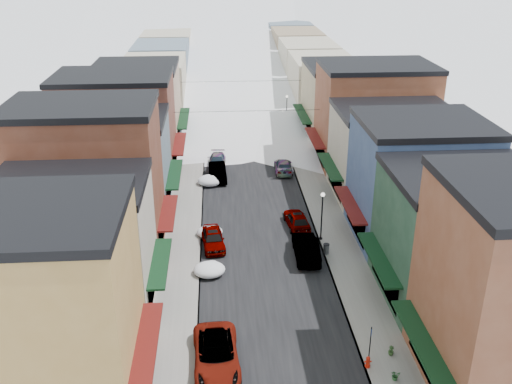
{
  "coord_description": "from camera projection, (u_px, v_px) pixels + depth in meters",
  "views": [
    {
      "loc": [
        -3.38,
        -21.93,
        23.45
      ],
      "look_at": [
        0.0,
        25.95,
        2.43
      ],
      "focal_mm": 40.0,
      "sensor_mm": 36.0,
      "label": 1
    }
  ],
  "objects": [
    {
      "name": "bldg_l_brick_far",
      "position": [
        117.0,
        125.0,
        61.26
      ],
      "size": [
        13.3,
        9.2,
        11.0
      ],
      "color": "brown",
      "rests_on": "ground"
    },
    {
      "name": "bldg_l_yellow",
      "position": [
        37.0,
        307.0,
        30.16
      ],
      "size": [
        11.3,
        8.7,
        11.5
      ],
      "color": "#C08F46",
      "rests_on": "ground"
    },
    {
      "name": "streetlamp_far",
      "position": [
        287.0,
        106.0,
        79.25
      ],
      "size": [
        0.33,
        0.33,
        4.0
      ],
      "color": "black",
      "rests_on": "sidewalk_right"
    },
    {
      "name": "bldg_l_cream",
      "position": [
        75.0,
        246.0,
        38.32
      ],
      "size": [
        11.3,
        8.2,
        9.5
      ],
      "color": "beige",
      "rests_on": "ground"
    },
    {
      "name": "overhead_cables",
      "position": [
        244.0,
        95.0,
        70.58
      ],
      "size": [
        16.4,
        15.04,
        0.04
      ],
      "color": "black",
      "rests_on": "ground"
    },
    {
      "name": "car_gray_suv",
      "position": [
        297.0,
        219.0,
        50.98
      ],
      "size": [
        2.21,
        4.59,
        1.51
      ],
      "primitive_type": "imported",
      "rotation": [
        0.0,
        0.0,
        3.24
      ],
      "color": "gray",
      "rests_on": "ground"
    },
    {
      "name": "bldg_r_cream",
      "position": [
        391.0,
        152.0,
        56.15
      ],
      "size": [
        12.3,
        9.2,
        9.0
      ],
      "color": "#B9AD95",
      "rests_on": "ground"
    },
    {
      "name": "bldg_r_green",
      "position": [
        459.0,
        236.0,
        39.57
      ],
      "size": [
        11.3,
        9.2,
        9.5
      ],
      "color": "#1F412C",
      "rests_on": "ground"
    },
    {
      "name": "streetlamp_near",
      "position": [
        322.0,
        210.0,
        47.8
      ],
      "size": [
        0.36,
        0.36,
        4.33
      ],
      "color": "black",
      "rests_on": "sidewalk_right"
    },
    {
      "name": "sidewalk_right",
      "position": [
        284.0,
        114.0,
        84.88
      ],
      "size": [
        3.2,
        160.0,
        0.15
      ],
      "primitive_type": "cube",
      "color": "gray",
      "rests_on": "ground"
    },
    {
      "name": "parking_sign",
      "position": [
        370.0,
        341.0,
        34.11
      ],
      "size": [
        0.1,
        0.33,
        2.45
      ],
      "color": "black",
      "rests_on": "sidewalk_right"
    },
    {
      "name": "sidewalk_left",
      "position": [
        195.0,
        116.0,
        84.03
      ],
      "size": [
        3.2,
        160.0,
        0.15
      ],
      "primitive_type": "cube",
      "color": "gray",
      "rests_on": "ground"
    },
    {
      "name": "bldg_l_grayblue",
      "position": [
        114.0,
        163.0,
        53.5
      ],
      "size": [
        11.3,
        9.2,
        9.0
      ],
      "color": "slate",
      "rests_on": "ground"
    },
    {
      "name": "bldg_l_tan",
      "position": [
        138.0,
        105.0,
        70.66
      ],
      "size": [
        11.3,
        11.2,
        10.0
      ],
      "color": "tan",
      "rests_on": "ground"
    },
    {
      "name": "car_black_sedan",
      "position": [
        283.0,
        166.0,
        63.34
      ],
      "size": [
        2.16,
        4.81,
        1.37
      ],
      "primitive_type": "imported",
      "rotation": [
        0.0,
        0.0,
        3.09
      ],
      "color": "black",
      "rests_on": "ground"
    },
    {
      "name": "car_white_suv",
      "position": [
        216.0,
        354.0,
        34.17
      ],
      "size": [
        2.95,
        5.96,
        1.62
      ],
      "primitive_type": "imported",
      "rotation": [
        0.0,
        0.0,
        0.05
      ],
      "color": "silver",
      "rests_on": "ground"
    },
    {
      "name": "distant_blocks",
      "position": [
        234.0,
        59.0,
        103.9
      ],
      "size": [
        34.0,
        55.0,
        8.0
      ],
      "color": "gray",
      "rests_on": "ground"
    },
    {
      "name": "curb_left",
      "position": [
        206.0,
        115.0,
        84.13
      ],
      "size": [
        0.1,
        160.0,
        0.15
      ],
      "primitive_type": "cube",
      "color": "slate",
      "rests_on": "ground"
    },
    {
      "name": "bldg_r_brick_far",
      "position": [
        374.0,
        115.0,
        63.9
      ],
      "size": [
        13.3,
        9.2,
        11.5
      ],
      "color": "brown",
      "rests_on": "ground"
    },
    {
      "name": "bldg_r_blue",
      "position": [
        417.0,
        180.0,
        47.59
      ],
      "size": [
        11.3,
        9.2,
        10.5
      ],
      "color": "#344A76",
      "rests_on": "ground"
    },
    {
      "name": "bldg_r_tan",
      "position": [
        345.0,
        101.0,
        73.38
      ],
      "size": [
        11.3,
        11.2,
        9.5
      ],
      "color": "tan",
      "rests_on": "ground"
    },
    {
      "name": "planter_near",
      "position": [
        395.0,
        375.0,
        33.04
      ],
      "size": [
        0.64,
        0.59,
        0.58
      ],
      "primitive_type": "imported",
      "rotation": [
        0.0,
        0.0,
        0.31
      ],
      "color": "#295C2D",
      "rests_on": "sidewalk_right"
    },
    {
      "name": "bldg_l_brick_near",
      "position": [
        88.0,
        180.0,
        45.0
      ],
      "size": [
        12.3,
        8.2,
        12.5
      ],
      "color": "brown",
      "rests_on": "ground"
    },
    {
      "name": "snow_pile_far",
      "position": [
        210.0,
        180.0,
        59.97
      ],
      "size": [
        2.6,
        2.8,
        1.1
      ],
      "color": "white",
      "rests_on": "ground"
    },
    {
      "name": "car_silver_sedan",
      "position": [
        213.0,
        239.0,
        47.66
      ],
      "size": [
        2.23,
        4.58,
        1.5
      ],
      "primitive_type": "imported",
      "rotation": [
        0.0,
        0.0,
        0.1
      ],
      "color": "gray",
      "rests_on": "ground"
    },
    {
      "name": "car_silver_wagon",
      "position": [
        217.0,
        161.0,
        64.85
      ],
      "size": [
        2.06,
        4.66,
        1.33
      ],
      "primitive_type": "imported",
      "rotation": [
        0.0,
        0.0,
        -0.04
      ],
      "color": "gray",
      "rests_on": "ground"
    },
    {
      "name": "car_green_sedan",
      "position": [
        306.0,
        248.0,
        46.03
      ],
      "size": [
        1.94,
        5.26,
        1.72
      ],
      "primitive_type": "imported",
      "rotation": [
        0.0,
        0.0,
        3.12
      ],
      "color": "black",
      "rests_on": "ground"
    },
    {
      "name": "snow_pile_mid",
      "position": [
        210.0,
        231.0,
        49.49
      ],
      "size": [
        2.23,
        2.58,
        0.95
      ],
      "color": "white",
      "rests_on": "ground"
    },
    {
      "name": "car_lane_white",
      "position": [
        248.0,
        94.0,
        93.71
      ],
      "size": [
        2.45,
        5.16,
        1.42
      ],
      "primitive_type": "imported",
      "rotation": [
        0.0,
        0.0,
        3.16
      ],
      "color": "silver",
      "rests_on": "ground"
    },
    {
      "name": "trash_can",
      "position": [
        326.0,
        249.0,
        46.43
      ],
      "size": [
        0.51,
        0.51,
        0.86
      ],
      "color": "slate",
      "rests_on": "sidewalk_right"
    },
    {
      "name": "snow_pile_near",
      "position": [
        210.0,
        269.0,
        43.7
      ],
      "size": [
        2.44,
        2.7,
        1.03
      ],
      "color": "white",
      "rests_on": "ground"
    },
    {
      "name": "car_dark_hatch",
      "position": [
        218.0,
        172.0,
        61.38
      ],
      "size": [
        2.03,
        5.05,
        1.63
      ],
      "primitive_type": "imported",
      "rotation": [
        0.0,
        0.0,
        0.06
      ],
      "color": "black",
      "rests_on": "ground"
    },
    {
      "name": "road",
      "position": [
        240.0,
        115.0,
        84.48
      ],
      "size": [
        10.0,
        160.0,
        0.01
      ],
      "primitive_type": "cube",
      "color": "black",
      "rests_on": "ground"
    },
    {
      "name": "planter_far",
      "position": [
        391.0,
        351.0,
        35.01
      ],
      "size": [
        0.4,
        0.4,
        0.62
      ],
      "primitive_type": "imported",
      "rotation": [
        0.0,
        0.0,
        0.17
      ],
      "color": "#325326",
      "rests_on": "sidewalk_right"
    },
    {
      "name": "fire_hydrant",
      "position": [
        368.0,
        362.0,
        34.01
      ],
      "size": [
        0.44,
        0.33,
        0.75
      ],
      "color": "red",
      "rests_on": "sidewalk_right"
    },
    {
      "name": "car_lane_silver",
      "position": [
        227.0,
        133.0,
        74.37
      ],
      "size": [
        1.73,
        4.01,
        1.35
      ],
      "primitive_type": "imported",
      "rotation": [
        0.0,
        0.0,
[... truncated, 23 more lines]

